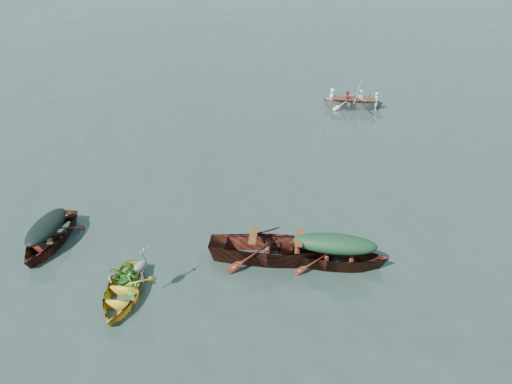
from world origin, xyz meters
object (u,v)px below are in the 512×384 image
Objects in this scene: yellow_dinghy at (123,298)px; dark_covered_boat at (50,245)px; heron at (141,270)px; green_tarp_boat at (333,265)px; rowed_boat at (353,108)px; open_wooden_boat at (275,260)px.

dark_covered_boat reaches higher than yellow_dinghy.
heron is (0.43, 0.35, 0.86)m from yellow_dinghy.
green_tarp_boat is 4.54× the size of heron.
yellow_dinghy is at bearing 159.06° from rowed_boat.
dark_covered_boat is at bearing 146.66° from rowed_boat.
heron is at bearing -29.47° from dark_covered_boat.
open_wooden_boat is at bearing 26.08° from yellow_dinghy.
heron is at bearing 114.42° from green_tarp_boat.
rowed_boat is at bearing -13.78° from open_wooden_boat.
rowed_boat is 16.49m from heron.
green_tarp_boat is 1.00× the size of rowed_boat.
open_wooden_boat is at bearing 169.98° from rowed_boat.
heron is (-1.69, -3.32, 0.86)m from open_wooden_boat.
dark_covered_boat is at bearing 147.41° from heron.
open_wooden_boat is 1.23× the size of rowed_boat.
green_tarp_boat is (7.11, 4.18, 0.00)m from dark_covered_boat.
dark_covered_boat is at bearing 92.03° from green_tarp_boat.
heron is (2.64, -16.25, 0.86)m from rowed_boat.
dark_covered_boat is 0.88× the size of rowed_boat.
dark_covered_boat is 4.11m from heron.
open_wooden_boat is at bearing 0.08° from dark_covered_boat.
yellow_dinghy is at bearing 113.10° from green_tarp_boat.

